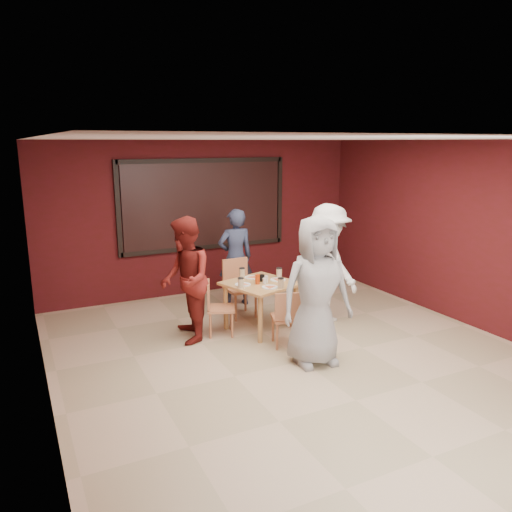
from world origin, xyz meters
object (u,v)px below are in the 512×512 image
dining_table (261,288)px  chair_left (216,305)px  chair_front (288,315)px  diner_right (328,263)px  diner_front (316,291)px  diner_back (235,257)px  chair_back (238,284)px  chair_right (301,293)px  diner_left (185,280)px

dining_table → chair_left: dining_table is taller
chair_front → diner_right: size_ratio=0.44×
diner_front → diner_back: (0.05, 2.59, -0.11)m
chair_back → diner_back: bearing=70.8°
chair_front → diner_back: diner_back is taller
chair_left → diner_back: size_ratio=0.48×
diner_right → chair_right: bearing=72.4°
chair_back → diner_left: 1.33m
chair_back → diner_front: bearing=-86.5°
chair_right → diner_left: (-1.84, 0.08, 0.42)m
chair_right → chair_back: bearing=135.3°
diner_back → diner_left: bearing=47.6°
diner_left → chair_back: bearing=132.2°
chair_back → chair_left: (-0.64, -0.64, -0.07)m
diner_front → diner_left: 1.89m
chair_back → chair_left: 0.91m
diner_back → diner_right: size_ratio=0.91×
chair_left → chair_right: chair_right is taller
dining_table → diner_right: bearing=-4.1°
chair_front → diner_back: bearing=86.5°
chair_front → diner_right: bearing=31.7°
chair_front → diner_front: (0.07, -0.58, 0.49)m
chair_back → chair_right: chair_back is taller
chair_left → diner_right: 1.87m
chair_left → diner_left: diner_left is taller
chair_left → chair_front: bearing=-51.1°
chair_front → chair_back: bearing=92.1°
chair_back → diner_left: diner_left is taller
dining_table → diner_front: bearing=-85.9°
chair_front → chair_right: size_ratio=0.98×
dining_table → diner_right: diner_right is taller
chair_right → diner_right: bearing=-12.0°
chair_front → diner_front: 0.76m
chair_front → diner_front: size_ratio=0.43×
dining_table → diner_front: size_ratio=0.61×
dining_table → chair_right: size_ratio=1.40×
dining_table → chair_back: chair_back is taller
diner_left → diner_back: bearing=143.9°
chair_back → diner_back: size_ratio=0.55×
chair_right → diner_front: diner_front is taller
diner_front → diner_left: size_ratio=1.07×
dining_table → chair_left: 0.71m
dining_table → chair_right: dining_table is taller
chair_back → diner_left: size_ratio=0.52×
dining_table → diner_back: (0.15, 1.25, 0.19)m
diner_left → chair_front: bearing=65.2°
dining_table → diner_right: (1.13, -0.08, 0.28)m
chair_left → diner_right: diner_right is taller
chair_right → diner_back: size_ratio=0.49×
chair_back → diner_left: (-1.10, -0.65, 0.37)m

